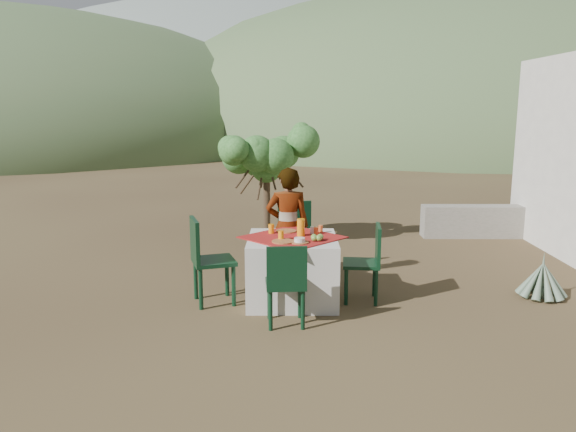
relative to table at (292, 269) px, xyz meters
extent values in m
plane|color=#382919|center=(-0.03, -0.13, -0.38)|extent=(160.00, 160.00, 0.00)
cube|color=silver|center=(0.00, 0.00, 0.00)|extent=(1.02, 1.02, 0.75)
cube|color=maroon|center=(0.00, 0.00, 0.38)|extent=(1.30, 1.30, 0.01)
cylinder|color=black|center=(-0.05, 0.69, -0.14)|extent=(0.05, 0.05, 0.49)
cylinder|color=black|center=(0.31, 0.78, -0.14)|extent=(0.05, 0.05, 0.49)
cylinder|color=black|center=(-0.14, 1.05, -0.14)|extent=(0.05, 0.05, 0.49)
cylinder|color=black|center=(0.21, 1.14, -0.14)|extent=(0.05, 0.05, 0.49)
cube|color=black|center=(0.08, 0.91, 0.11)|extent=(0.56, 0.56, 0.04)
cube|color=black|center=(0.03, 1.11, 0.37)|extent=(0.45, 0.15, 0.48)
cylinder|color=black|center=(0.08, -0.56, -0.16)|extent=(0.04, 0.04, 0.43)
cylinder|color=black|center=(-0.25, -0.59, -0.16)|extent=(0.04, 0.04, 0.43)
cylinder|color=black|center=(0.10, -0.89, -0.16)|extent=(0.04, 0.04, 0.43)
cylinder|color=black|center=(-0.22, -0.91, -0.16)|extent=(0.04, 0.04, 0.43)
cube|color=black|center=(-0.07, -0.74, 0.05)|extent=(0.44, 0.44, 0.04)
cube|color=black|center=(-0.06, -0.92, 0.29)|extent=(0.41, 0.07, 0.42)
cylinder|color=black|center=(-0.67, -0.20, -0.13)|extent=(0.05, 0.05, 0.49)
cylinder|color=black|center=(-0.78, 0.15, -0.13)|extent=(0.05, 0.05, 0.49)
cylinder|color=black|center=(-1.02, -0.32, -0.13)|extent=(0.05, 0.05, 0.49)
cylinder|color=black|center=(-1.14, 0.03, -0.13)|extent=(0.05, 0.05, 0.49)
cube|color=black|center=(-0.90, -0.09, 0.11)|extent=(0.58, 0.58, 0.04)
cube|color=black|center=(-1.10, -0.15, 0.38)|extent=(0.18, 0.45, 0.48)
cylinder|color=black|center=(0.64, 0.17, -0.16)|extent=(0.04, 0.04, 0.45)
cylinder|color=black|center=(0.61, -0.16, -0.16)|extent=(0.04, 0.04, 0.45)
cylinder|color=black|center=(0.98, 0.14, -0.16)|extent=(0.04, 0.04, 0.45)
cylinder|color=black|center=(0.95, -0.19, -0.16)|extent=(0.04, 0.04, 0.45)
cube|color=black|center=(0.80, -0.01, 0.07)|extent=(0.45, 0.45, 0.04)
cube|color=black|center=(0.98, -0.03, 0.30)|extent=(0.08, 0.42, 0.44)
imported|color=#8C6651|center=(-0.06, 0.62, 0.37)|extent=(0.58, 0.41, 1.50)
cylinder|color=#423421|center=(-0.41, 2.68, 0.27)|extent=(0.11, 0.11, 1.29)
sphere|color=#275A21|center=(-0.41, 2.68, 0.91)|extent=(0.55, 0.55, 0.55)
sphere|color=#275A21|center=(0.10, 2.68, 1.05)|extent=(0.52, 0.52, 0.52)
sphere|color=#275A21|center=(-0.87, 2.77, 1.00)|extent=(0.48, 0.48, 0.48)
sphere|color=#275A21|center=(-0.32, 3.19, 1.10)|extent=(0.50, 0.50, 0.50)
sphere|color=#275A21|center=(-0.36, 2.22, 0.96)|extent=(0.44, 0.44, 0.44)
sphere|color=slate|center=(2.97, 0.12, -0.34)|extent=(0.19, 0.19, 0.19)
cone|color=slate|center=(2.97, 0.12, -0.10)|extent=(0.10, 0.10, 0.54)
cone|color=slate|center=(3.09, 0.16, -0.16)|extent=(0.33, 0.18, 0.47)
cone|color=slate|center=(3.04, 0.22, -0.16)|extent=(0.25, 0.29, 0.48)
cone|color=slate|center=(2.97, 0.25, -0.16)|extent=(0.11, 0.33, 0.46)
cone|color=slate|center=(2.90, 0.22, -0.16)|extent=(0.24, 0.30, 0.48)
cone|color=slate|center=(2.85, 0.16, -0.16)|extent=(0.33, 0.19, 0.47)
cone|color=slate|center=(2.85, 0.09, -0.16)|extent=(0.33, 0.18, 0.47)
cone|color=slate|center=(2.90, 0.03, -0.16)|extent=(0.25, 0.29, 0.48)
cone|color=slate|center=(2.97, 0.00, -0.16)|extent=(0.11, 0.33, 0.46)
cone|color=slate|center=(3.04, 0.02, -0.16)|extent=(0.24, 0.30, 0.48)
cone|color=slate|center=(3.09, 0.08, -0.16)|extent=(0.33, 0.19, 0.47)
cube|color=gray|center=(3.57, 3.27, -0.10)|extent=(2.60, 0.35, 0.55)
ellipsoid|color=#3D5A32|center=(-18.03, 29.87, -0.38)|extent=(40.00, 40.00, 16.00)
ellipsoid|color=#3D5A32|center=(11.97, 35.87, -0.38)|extent=(48.00, 48.00, 20.00)
ellipsoid|color=gray|center=(-4.03, 51.87, -0.38)|extent=(60.00, 60.00, 24.00)
cylinder|color=brown|center=(-0.07, 0.27, 0.39)|extent=(0.25, 0.25, 0.01)
cylinder|color=brown|center=(-0.10, -0.25, 0.39)|extent=(0.25, 0.25, 0.01)
cylinder|color=orange|center=(-0.25, 0.18, 0.44)|extent=(0.07, 0.07, 0.11)
cylinder|color=orange|center=(-0.13, -0.15, 0.43)|extent=(0.06, 0.06, 0.10)
cylinder|color=orange|center=(0.10, 0.05, 0.48)|extent=(0.09, 0.09, 0.20)
cylinder|color=brown|center=(0.08, -0.29, 0.39)|extent=(0.20, 0.20, 0.01)
cylinder|color=white|center=(0.08, -0.29, 0.42)|extent=(0.12, 0.12, 0.04)
cylinder|color=orange|center=(0.28, 0.14, 0.42)|extent=(0.05, 0.05, 0.09)
cylinder|color=orange|center=(0.34, 0.26, 0.42)|extent=(0.05, 0.05, 0.08)
cube|color=white|center=(0.24, 0.16, 0.42)|extent=(0.07, 0.04, 0.08)
sphere|color=olive|center=(0.24, -0.17, 0.42)|extent=(0.07, 0.07, 0.07)
sphere|color=olive|center=(0.31, -0.16, 0.42)|extent=(0.07, 0.07, 0.07)
sphere|color=olive|center=(0.29, -0.22, 0.42)|extent=(0.07, 0.07, 0.07)
sphere|color=olive|center=(0.24, -0.22, 0.42)|extent=(0.07, 0.07, 0.07)
camera|label=1|loc=(-0.02, -6.28, 1.86)|focal=35.00mm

